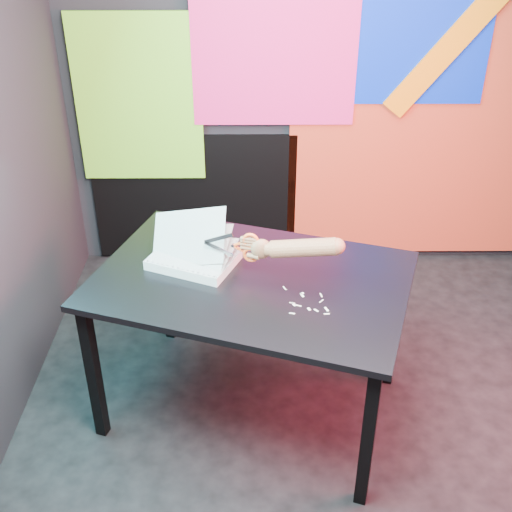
{
  "coord_description": "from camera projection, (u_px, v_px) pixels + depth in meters",
  "views": [
    {
      "loc": [
        -0.38,
        -2.27,
        2.26
      ],
      "look_at": [
        -0.36,
        0.04,
        0.87
      ],
      "focal_mm": 45.0,
      "sensor_mm": 36.0,
      "label": 1
    }
  ],
  "objects": [
    {
      "name": "work_table",
      "position": [
        251.0,
        292.0,
        2.82
      ],
      "size": [
        1.55,
        1.27,
        0.75
      ],
      "rotation": [
        0.0,
        0.0,
        -0.32
      ],
      "color": "black",
      "rests_on": "ground"
    },
    {
      "name": "scissors",
      "position": [
        247.0,
        247.0,
        2.71
      ],
      "size": [
        0.24,
        0.07,
        0.14
      ],
      "rotation": [
        0.0,
        0.0,
        -0.25
      ],
      "color": "#ACACAC",
      "rests_on": "printout_stack"
    },
    {
      "name": "hand_forearm",
      "position": [
        296.0,
        248.0,
        2.65
      ],
      "size": [
        0.42,
        0.14,
        0.14
      ],
      "rotation": [
        0.0,
        0.0,
        -0.25
      ],
      "color": "#9B6B46",
      "rests_on": "work_table"
    },
    {
      "name": "paper_clippings",
      "position": [
        308.0,
        303.0,
        2.61
      ],
      "size": [
        0.18,
        0.2,
        0.0
      ],
      "color": "silver",
      "rests_on": "work_table"
    },
    {
      "name": "room",
      "position": [
        353.0,
        153.0,
        2.41
      ],
      "size": [
        3.01,
        3.01,
        2.71
      ],
      "color": "black",
      "rests_on": "ground"
    },
    {
      "name": "printout_stack",
      "position": [
        193.0,
        258.0,
        2.86
      ],
      "size": [
        0.44,
        0.39,
        0.28
      ],
      "rotation": [
        0.0,
        0.0,
        -0.41
      ],
      "color": "silver",
      "rests_on": "work_table"
    },
    {
      "name": "backdrop",
      "position": [
        325.0,
        122.0,
        3.87
      ],
      "size": [
        2.88,
        0.05,
        2.08
      ],
      "color": "red",
      "rests_on": "ground"
    }
  ]
}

